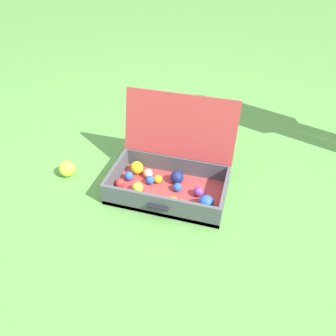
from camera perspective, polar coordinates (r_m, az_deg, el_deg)
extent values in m
plane|color=#569342|center=(1.85, -2.64, -3.64)|extent=(16.00, 16.00, 0.00)
cube|color=#B23838|center=(1.81, 0.00, -4.27)|extent=(0.64, 0.36, 0.03)
cube|color=#4C5156|center=(1.86, -9.22, -1.18)|extent=(0.02, 0.36, 0.13)
cube|color=#4C5156|center=(1.74, 9.94, -4.81)|extent=(0.02, 0.36, 0.13)
cube|color=#4C5156|center=(1.65, -1.67, -6.74)|extent=(0.60, 0.02, 0.13)
cube|color=#4C5156|center=(1.90, 1.44, 0.31)|extent=(0.60, 0.02, 0.13)
cube|color=#B23838|center=(1.81, 2.05, 7.44)|extent=(0.64, 0.12, 0.35)
cube|color=black|center=(1.64, -1.89, -7.07)|extent=(0.11, 0.02, 0.02)
sphere|color=blue|center=(1.68, 6.79, -6.15)|extent=(0.08, 0.08, 0.08)
sphere|color=blue|center=(1.79, 1.69, -3.43)|extent=(0.05, 0.05, 0.05)
sphere|color=#CCDB38|center=(1.78, -5.42, -3.48)|extent=(0.06, 0.06, 0.06)
sphere|color=blue|center=(1.87, -6.99, -1.41)|extent=(0.05, 0.05, 0.05)
sphere|color=navy|center=(1.83, 1.61, -1.64)|extent=(0.08, 0.08, 0.08)
sphere|color=orange|center=(1.70, 0.89, -5.96)|extent=(0.06, 0.06, 0.06)
sphere|color=#D1B784|center=(1.88, -3.57, -0.97)|extent=(0.05, 0.05, 0.05)
sphere|color=red|center=(1.83, -8.51, -2.69)|extent=(0.05, 0.05, 0.05)
sphere|color=blue|center=(1.83, -3.20, -2.16)|extent=(0.05, 0.05, 0.05)
sphere|color=purple|center=(1.76, 5.50, -4.21)|extent=(0.06, 0.06, 0.06)
sphere|color=white|center=(1.67, 2.93, -7.09)|extent=(0.04, 0.04, 0.04)
sphere|color=yellow|center=(1.91, -5.56, 0.06)|extent=(0.08, 0.08, 0.08)
sphere|color=yellow|center=(1.84, -1.79, -1.98)|extent=(0.05, 0.05, 0.05)
sphere|color=#CCDB38|center=(2.01, -17.52, -0.13)|extent=(0.10, 0.10, 0.10)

